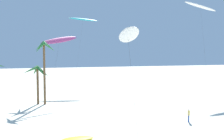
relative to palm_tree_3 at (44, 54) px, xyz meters
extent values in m
cylinder|color=brown|center=(-0.05, -0.02, -3.43)|extent=(0.38, 0.38, 10.89)
cone|color=#33843D|center=(0.88, -0.09, 1.27)|extent=(2.24, 0.70, 1.93)
cone|color=#33843D|center=(0.36, 1.07, 1.77)|extent=(1.38, 2.49, 1.03)
cone|color=#33843D|center=(-0.75, 0.67, 1.35)|extent=(2.03, 2.01, 1.79)
cone|color=#33843D|center=(-0.72, -0.53, 1.17)|extent=(2.00, 1.71, 2.08)
cone|color=#33843D|center=(0.34, -1.07, 1.60)|extent=(1.37, 2.47, 1.35)
cylinder|color=brown|center=(-1.22, 0.42, -5.56)|extent=(0.38, 0.38, 6.63)
cone|color=#23662D|center=(-0.28, 0.43, -3.12)|extent=(2.26, 0.57, 2.16)
cone|color=#23662D|center=(-0.63, 1.29, -2.99)|extent=(1.81, 2.31, 1.94)
cone|color=#23662D|center=(-1.59, 1.35, -3.04)|extent=(1.39, 2.39, 2.03)
cone|color=#23662D|center=(-2.38, 0.41, -2.78)|extent=(2.57, 0.58, 1.57)
cone|color=#23662D|center=(-1.86, -0.66, -2.47)|extent=(1.81, 2.54, 1.00)
cone|color=#23662D|center=(-0.63, -0.44, -2.98)|extent=(1.82, 2.31, 1.93)
ellipsoid|color=white|center=(35.41, 4.71, 11.03)|extent=(8.80, 1.22, 2.28)
ellipsoid|color=black|center=(35.41, 4.71, 11.07)|extent=(8.91, 0.53, 2.04)
cylinder|color=#4C4C51|center=(34.34, 1.55, 1.02)|extent=(2.16, 6.34, 19.81)
ellipsoid|color=#19B2B7|center=(10.40, 19.18, 8.95)|extent=(7.65, 3.57, 1.64)
ellipsoid|color=white|center=(10.40, 19.18, 8.99)|extent=(7.50, 2.71, 1.27)
cylinder|color=#4C4C51|center=(8.69, 16.32, -0.02)|extent=(3.44, 5.73, 17.72)
ellipsoid|color=white|center=(8.67, -18.37, 2.20)|extent=(2.01, 7.72, 2.17)
ellipsoid|color=black|center=(8.67, -18.37, 2.23)|extent=(1.23, 7.71, 1.32)
cylinder|color=#4C4C51|center=(7.76, -22.30, -3.38)|extent=(1.82, 7.87, 11.01)
ellipsoid|color=#EA5193|center=(2.92, 2.79, 2.63)|extent=(7.62, 5.12, 2.51)
ellipsoid|color=blue|center=(2.92, 2.79, 2.66)|extent=(7.39, 4.83, 1.88)
cylinder|color=#4C4C51|center=(1.53, -1.55, -3.16)|extent=(2.81, 8.69, 11.46)
ellipsoid|color=yellow|center=(2.57, -19.81, -8.69)|extent=(3.42, 1.52, 0.37)
ellipsoid|color=#19B2B7|center=(2.57, -19.81, -8.67)|extent=(1.55, 1.27, 0.22)
cylinder|color=#284CA3|center=(17.77, -17.12, -8.43)|extent=(0.14, 0.14, 0.89)
cylinder|color=#284CA3|center=(17.64, -17.23, -8.43)|extent=(0.14, 0.14, 0.89)
cube|color=yellow|center=(17.70, -17.17, -7.70)|extent=(0.36, 0.35, 0.57)
cylinder|color=beige|center=(17.86, -17.04, -7.74)|extent=(0.09, 0.09, 0.56)
cylinder|color=beige|center=(17.54, -17.31, -7.74)|extent=(0.09, 0.09, 0.56)
sphere|color=beige|center=(17.70, -17.17, -7.28)|extent=(0.21, 0.21, 0.21)
camera|label=1|loc=(-1.14, -44.38, 0.19)|focal=39.12mm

